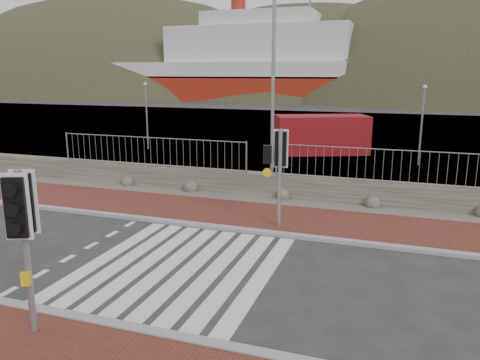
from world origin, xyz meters
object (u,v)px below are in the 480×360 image
at_px(streetlight, 277,77).
at_px(shipping_container, 321,134).
at_px(traffic_signal_near, 22,219).
at_px(traffic_signal_far, 279,157).
at_px(ferry, 224,68).

xyz_separation_m(streetlight, shipping_container, (0.26, 9.74, -3.45)).
relative_size(traffic_signal_near, traffic_signal_far, 1.01).
bearing_deg(traffic_signal_near, shipping_container, 64.41).
height_order(ferry, traffic_signal_near, ferry).
bearing_deg(traffic_signal_near, traffic_signal_far, 48.29).
xyz_separation_m(traffic_signal_far, shipping_container, (-1.02, 14.27, -1.13)).
bearing_deg(shipping_container, ferry, 93.60).
xyz_separation_m(ferry, traffic_signal_far, (26.23, -64.28, -3.11)).
height_order(traffic_signal_far, streetlight, streetlight).
relative_size(traffic_signal_far, streetlight, 0.38).
bearing_deg(traffic_signal_far, ferry, -75.92).
bearing_deg(shipping_container, streetlight, -114.69).
xyz_separation_m(ferry, traffic_signal_near, (23.47, -71.58, -3.11)).
xyz_separation_m(traffic_signal_far, streetlight, (-1.28, 4.53, 2.32)).
relative_size(traffic_signal_near, shipping_container, 0.58).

